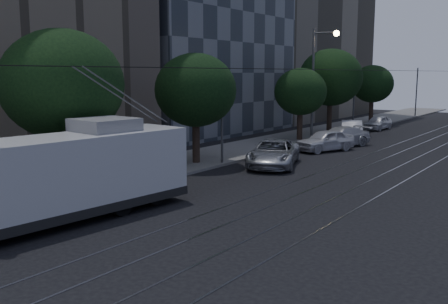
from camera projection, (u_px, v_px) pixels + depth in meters
ground at (177, 221)px, 18.29m from camera, size 120.00×120.00×0.00m
sidewalk at (276, 142)px, 38.59m from camera, size 5.00×90.00×0.15m
tram_rails at (408, 155)px, 32.77m from camera, size 4.52×90.00×0.02m
overhead_wires at (306, 99)px, 36.59m from camera, size 2.23×90.00×6.00m
trolleybus at (45, 180)px, 17.47m from camera, size 3.59×12.19×5.63m
pickup_silver at (274, 153)px, 28.93m from camera, size 4.41×6.07×1.53m
car_white_a at (325, 140)px, 34.52m from camera, size 3.29×4.76×1.50m
car_white_b at (340, 137)px, 36.75m from camera, size 3.76×5.33×1.43m
car_white_c at (352, 130)px, 40.59m from camera, size 3.34×4.90×1.53m
car_white_d at (378, 123)px, 47.60m from camera, size 1.76×4.04×1.36m
tree_1 at (62, 85)px, 21.95m from camera, size 5.42×5.42×7.30m
tree_2 at (196, 90)px, 28.81m from camera, size 4.73×4.73×6.51m
tree_3 at (301, 92)px, 39.00m from camera, size 4.09×4.09×5.76m
tree_4 at (331, 78)px, 43.25m from camera, size 5.48×5.48×7.45m
tree_5 at (372, 84)px, 51.64m from camera, size 4.29×4.29×6.19m
streetlamp_far at (318, 73)px, 38.68m from camera, size 2.16×0.44×8.74m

